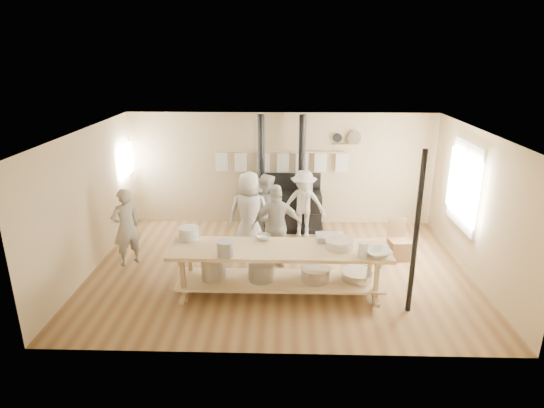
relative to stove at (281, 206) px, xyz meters
name	(u,v)px	position (x,y,z in m)	size (l,w,h in m)	color
ground	(280,269)	(0.01, -2.12, -0.52)	(7.00, 7.00, 0.00)	brown
room_shell	(280,187)	(0.01, -2.12, 1.10)	(7.00, 7.00, 7.00)	tan
window_right	(465,185)	(3.48, -1.52, 0.98)	(0.09, 1.50, 1.65)	beige
left_opening	(125,161)	(-3.44, -0.12, 1.08)	(0.00, 0.90, 0.90)	white
stove	(281,206)	(0.00, 0.00, 0.00)	(1.90, 0.75, 2.60)	black
towel_rail	(282,159)	(0.01, 0.28, 1.04)	(3.00, 0.04, 0.47)	tan
back_wall_shelf	(347,140)	(1.47, 0.32, 1.48)	(0.63, 0.14, 0.32)	tan
prep_table	(279,266)	(0.00, -3.02, 0.00)	(3.60, 0.90, 0.85)	tan
support_post	(416,234)	(2.06, -3.47, 0.78)	(0.08, 0.08, 2.60)	black
cook_far_left	(126,227)	(-2.90, -1.94, 0.23)	(0.55, 0.36, 1.51)	#A69F93
cook_left	(266,209)	(-0.31, -0.90, 0.24)	(0.74, 0.58, 1.53)	#A69F93
cook_center	(249,214)	(-0.61, -1.40, 0.33)	(0.83, 0.54, 1.70)	#A69F93
cook_right	(277,226)	(-0.06, -1.94, 0.28)	(0.94, 0.39, 1.61)	#A69F93
cook_by_window	(303,204)	(0.49, -0.48, 0.23)	(0.97, 0.56, 1.50)	#A69F93
chair	(398,248)	(2.33, -1.57, -0.29)	(0.42, 0.42, 0.79)	brown
bowl_white_a	(189,237)	(-1.54, -2.69, 0.37)	(0.33, 0.33, 0.08)	white
bowl_steel_a	(263,237)	(-0.28, -2.69, 0.37)	(0.27, 0.27, 0.08)	silver
bowl_white_b	(378,253)	(1.56, -3.27, 0.38)	(0.41, 0.41, 0.10)	white
bowl_steel_b	(327,237)	(0.81, -2.69, 0.38)	(0.36, 0.36, 0.11)	silver
roasting_pan	(330,238)	(0.86, -2.69, 0.38)	(0.46, 0.31, 0.10)	#B2B2B7
mixing_bowl_large	(339,244)	(0.98, -2.99, 0.40)	(0.46, 0.46, 0.15)	silver
bucket_galv	(225,249)	(-0.84, -3.35, 0.45)	(0.26, 0.26, 0.24)	gray
deep_bowl_enamel	(189,233)	(-1.54, -2.69, 0.43)	(0.34, 0.34, 0.21)	white
pitcher	(363,250)	(1.31, -3.32, 0.45)	(0.16, 0.16, 0.24)	white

